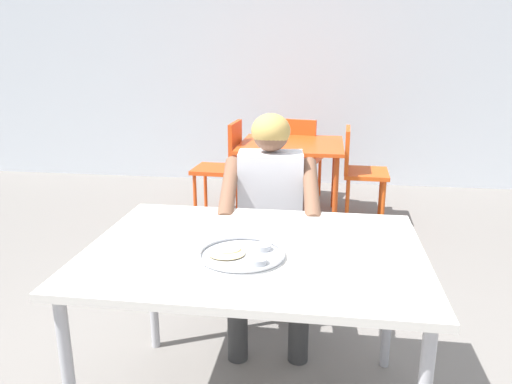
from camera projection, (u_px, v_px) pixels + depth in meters
The scene contains 9 objects.
back_wall at pixel (309, 30), 5.37m from camera, with size 12.00×0.12×3.40m, color silver.
table_foreground at pixel (255, 263), 1.91m from camera, with size 1.29×0.95×0.76m.
thali_tray at pixel (242, 254), 1.80m from camera, with size 0.32×0.32×0.03m.
chair_foreground at pixel (271, 230), 2.84m from camera, with size 0.43×0.45×0.86m.
diner_foreground at pixel (270, 207), 2.57m from camera, with size 0.53×0.58×1.18m.
table_background_red at pixel (291, 152), 4.37m from camera, with size 0.91×0.89×0.70m.
chair_red_left at pixel (224, 162), 4.44m from camera, with size 0.42×0.42×0.88m.
chair_red_right at pixel (358, 166), 4.37m from camera, with size 0.40×0.45×0.84m.
chair_red_far at pixel (298, 153), 4.94m from camera, with size 0.51×0.49×0.85m.
Camera 1 is at (0.22, -1.76, 1.49)m, focal length 34.49 mm.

